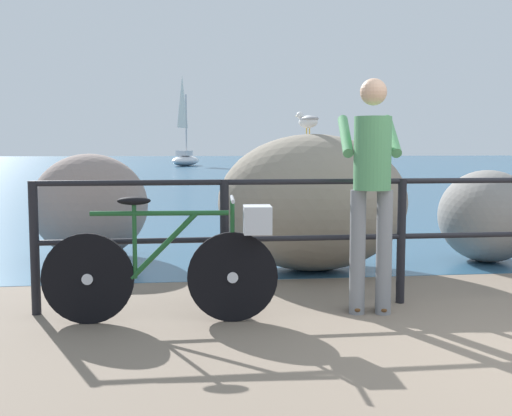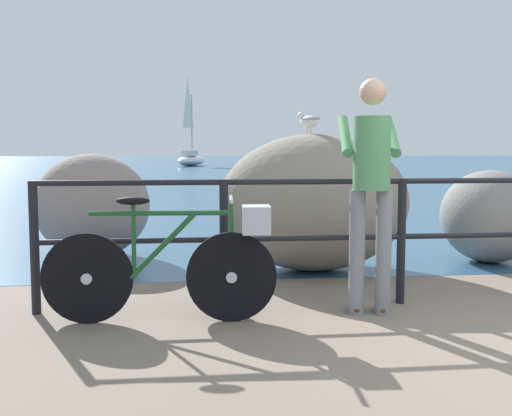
{
  "view_description": "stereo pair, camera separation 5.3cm",
  "coord_description": "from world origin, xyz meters",
  "views": [
    {
      "loc": [
        -2.54,
        -3.25,
        1.27
      ],
      "look_at": [
        -1.86,
        2.06,
        0.76
      ],
      "focal_mm": 44.48,
      "sensor_mm": 36.0,
      "label": 1
    },
    {
      "loc": [
        -2.49,
        -3.26,
        1.27
      ],
      "look_at": [
        -1.86,
        2.06,
        0.76
      ],
      "focal_mm": 44.48,
      "sensor_mm": 36.0,
      "label": 2
    }
  ],
  "objects": [
    {
      "name": "ground_plane",
      "position": [
        0.0,
        20.0,
        -0.05
      ],
      "size": [
        120.0,
        120.0,
        0.1
      ],
      "primitive_type": "cube",
      "color": "#756656"
    },
    {
      "name": "sea_surface",
      "position": [
        0.0,
        47.69,
        0.0
      ],
      "size": [
        120.0,
        90.0,
        0.01
      ],
      "primitive_type": "cube",
      "color": "#2D5675",
      "rests_on": "ground_plane"
    },
    {
      "name": "promenade_railing",
      "position": [
        0.0,
        1.66,
        0.64
      ],
      "size": [
        7.27,
        0.07,
        1.02
      ],
      "color": "black",
      "rests_on": "ground_plane"
    },
    {
      "name": "bicycle",
      "position": [
        -2.5,
        1.3,
        0.46
      ],
      "size": [
        1.7,
        0.48,
        0.92
      ],
      "rotation": [
        0.0,
        0.0,
        -0.07
      ],
      "color": "black",
      "rests_on": "ground_plane"
    },
    {
      "name": "person_at_railing",
      "position": [
        -1.07,
        1.38,
        0.99
      ],
      "size": [
        0.52,
        0.67,
        1.78
      ],
      "rotation": [
        0.0,
        0.0,
        1.4
      ],
      "color": "slate",
      "rests_on": "ground_plane"
    },
    {
      "name": "breakwater_boulder_main",
      "position": [
        -1.13,
        3.14,
        0.7
      ],
      "size": [
        1.97,
        1.55,
        1.41
      ],
      "color": "gray",
      "rests_on": "ground"
    },
    {
      "name": "breakwater_boulder_left",
      "position": [
        -3.51,
        4.19,
        0.6
      ],
      "size": [
        1.31,
        1.12,
        1.2
      ],
      "color": "gray",
      "rests_on": "ground"
    },
    {
      "name": "breakwater_boulder_right",
      "position": [
        0.9,
        3.36,
        0.51
      ],
      "size": [
        1.05,
        1.18,
        1.02
      ],
      "color": "gray",
      "rests_on": "ground"
    },
    {
      "name": "seagull",
      "position": [
        -1.18,
        3.2,
        1.55
      ],
      "size": [
        0.24,
        0.32,
        0.23
      ],
      "rotation": [
        0.0,
        0.0,
        2.14
      ],
      "color": "gold",
      "rests_on": "breakwater_boulder_main"
    },
    {
      "name": "sailboat",
      "position": [
        -1.84,
        40.77,
        0.71
      ],
      "size": [
        2.69,
        4.58,
        6.16
      ],
      "rotation": [
        0.0,
        0.0,
        1.23
      ],
      "color": "white",
      "rests_on": "sea_surface"
    }
  ]
}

